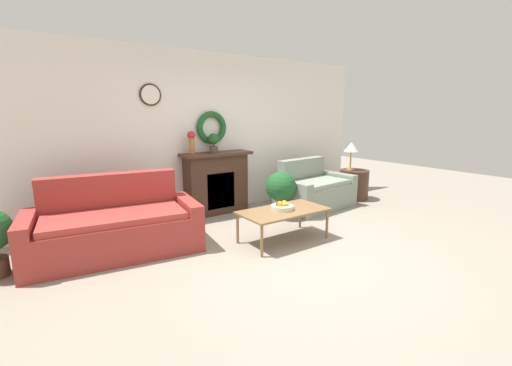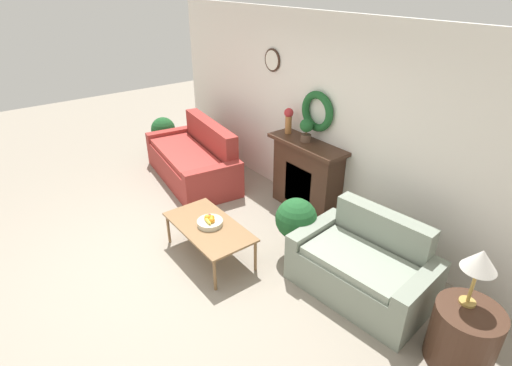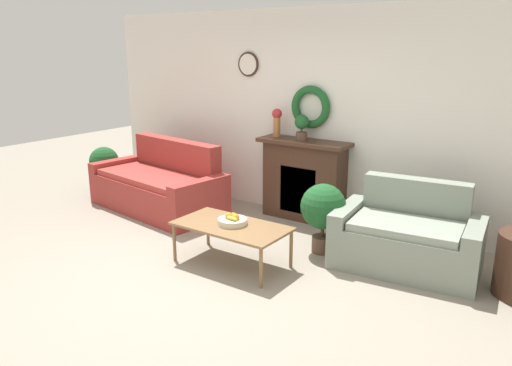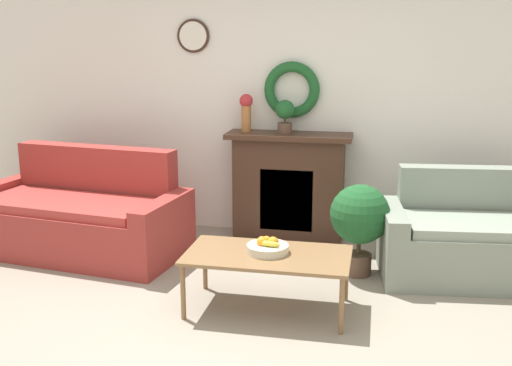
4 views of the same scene
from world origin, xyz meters
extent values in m
plane|color=gray|center=(0.00, 0.00, 0.00)|extent=(16.00, 16.00, 0.00)
cube|color=white|center=(0.00, 2.41, 1.35)|extent=(6.80, 0.06, 2.70)
cylinder|color=#382319|center=(-0.94, 2.36, 1.98)|extent=(0.33, 0.02, 0.33)
cylinder|color=white|center=(-0.94, 2.35, 1.98)|extent=(0.28, 0.01, 0.28)
torus|color=#1E5628|center=(0.06, 2.32, 1.47)|extent=(0.55, 0.10, 0.55)
cube|color=#42281C|center=(0.06, 2.20, 0.51)|extent=(1.07, 0.34, 1.01)
cube|color=black|center=(0.06, 2.05, 0.42)|extent=(0.51, 0.02, 0.61)
cube|color=orange|center=(0.06, 2.04, 0.35)|extent=(0.41, 0.01, 0.33)
cube|color=#42281C|center=(0.06, 2.17, 1.04)|extent=(1.21, 0.41, 0.05)
cube|color=#9E332D|center=(-1.81, 1.26, 0.22)|extent=(1.73, 0.94, 0.45)
cube|color=#9E332D|center=(-1.75, 1.73, 0.47)|extent=(1.66, 0.42, 0.95)
cube|color=#9E332D|center=(-2.70, 1.49, 0.29)|extent=(0.29, 0.95, 0.59)
cube|color=#9E332D|center=(-0.90, 1.24, 0.29)|extent=(0.29, 0.95, 0.59)
cube|color=#AD3832|center=(-1.81, 1.26, 0.49)|extent=(1.66, 0.88, 0.08)
cube|color=gray|center=(1.70, 1.37, 0.22)|extent=(1.16, 0.78, 0.44)
cube|color=gray|center=(1.65, 1.80, 0.44)|extent=(1.11, 0.30, 0.87)
cube|color=gray|center=(1.06, 1.40, 0.29)|extent=(0.26, 0.87, 0.58)
cube|color=gray|center=(2.32, 1.53, 0.29)|extent=(0.26, 0.87, 0.58)
cube|color=gray|center=(1.70, 1.37, 0.48)|extent=(1.11, 0.72, 0.08)
cube|color=olive|center=(0.16, 0.51, 0.42)|extent=(1.19, 0.63, 0.03)
cylinder|color=olive|center=(-0.39, 0.24, 0.21)|extent=(0.04, 0.04, 0.41)
cylinder|color=olive|center=(0.72, 0.24, 0.21)|extent=(0.04, 0.04, 0.41)
cylinder|color=olive|center=(-0.39, 0.79, 0.21)|extent=(0.04, 0.04, 0.41)
cylinder|color=olive|center=(0.72, 0.79, 0.21)|extent=(0.04, 0.04, 0.41)
cylinder|color=beige|center=(0.16, 0.54, 0.47)|extent=(0.31, 0.31, 0.06)
sphere|color=#B2231E|center=(0.11, 0.56, 0.51)|extent=(0.07, 0.07, 0.07)
sphere|color=orange|center=(0.14, 0.57, 0.51)|extent=(0.07, 0.07, 0.07)
sphere|color=orange|center=(0.12, 0.53, 0.52)|extent=(0.08, 0.08, 0.08)
sphere|color=orange|center=(0.20, 0.54, 0.52)|extent=(0.08, 0.08, 0.08)
ellipsoid|color=yellow|center=(0.17, 0.50, 0.52)|extent=(0.17, 0.07, 0.04)
cylinder|color=#42281C|center=(2.80, 1.49, 0.30)|extent=(0.57, 0.57, 0.59)
cylinder|color=#B28E42|center=(2.73, 1.55, 0.60)|extent=(0.14, 0.14, 0.02)
cylinder|color=#B28E42|center=(2.73, 1.55, 0.79)|extent=(0.03, 0.03, 0.35)
cone|color=silver|center=(2.73, 1.55, 1.05)|extent=(0.28, 0.28, 0.19)
cylinder|color=#AD6B38|center=(-0.37, 2.20, 1.19)|extent=(0.09, 0.09, 0.25)
sphere|color=#B72D33|center=(-0.37, 2.20, 1.36)|extent=(0.13, 0.13, 0.13)
cylinder|color=brown|center=(0.02, 2.18, 1.11)|extent=(0.14, 0.14, 0.10)
cylinder|color=#4C3823|center=(0.02, 2.18, 1.19)|extent=(0.02, 0.02, 0.05)
sphere|color=#1E5628|center=(0.02, 2.18, 1.29)|extent=(0.18, 0.18, 0.18)
cylinder|color=brown|center=(0.79, 1.34, 0.09)|extent=(0.22, 0.22, 0.18)
cylinder|color=#4C3823|center=(0.79, 1.34, 0.25)|extent=(0.04, 0.04, 0.14)
sphere|color=#1E5628|center=(0.79, 1.34, 0.53)|extent=(0.50, 0.50, 0.50)
camera|label=1|loc=(-2.67, -2.90, 1.72)|focal=24.00mm
camera|label=2|loc=(3.66, -1.44, 3.09)|focal=28.00mm
camera|label=3|loc=(3.13, -3.32, 2.21)|focal=35.00mm
camera|label=4|loc=(0.90, -3.51, 1.94)|focal=42.00mm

